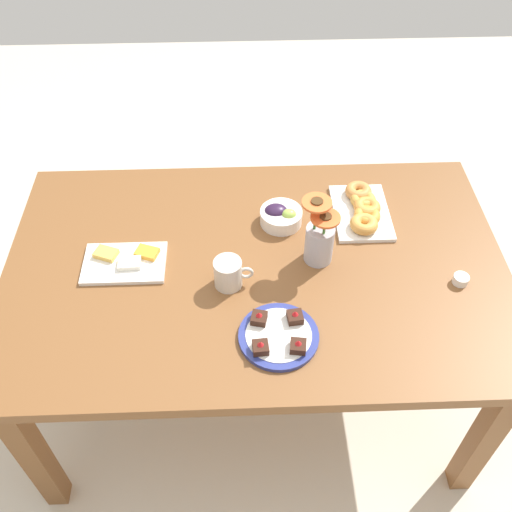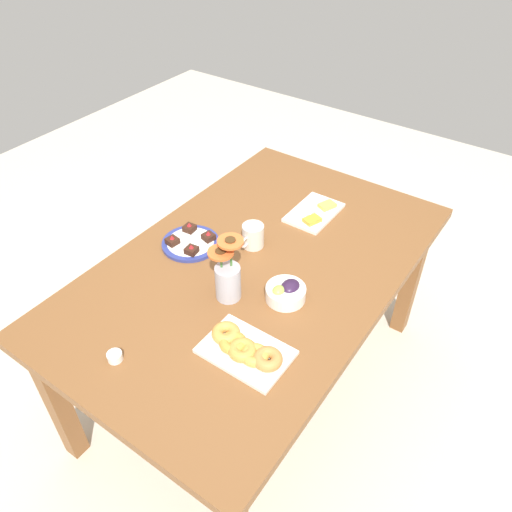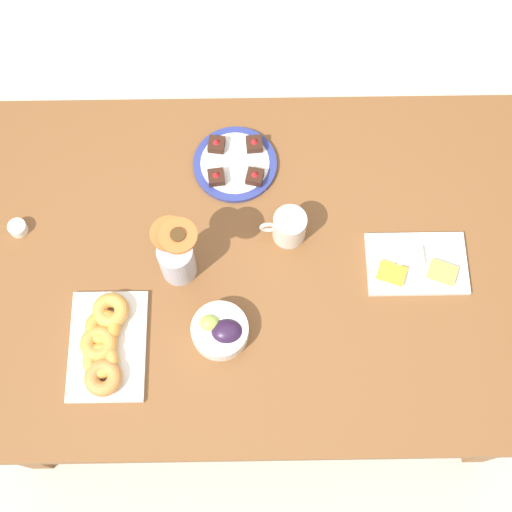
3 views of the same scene
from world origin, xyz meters
TOP-DOWN VIEW (x-y plane):
  - ground_plane at (0.00, 0.00)m, footprint 6.00×6.00m
  - dining_table at (0.00, 0.00)m, footprint 1.60×1.00m
  - coffee_mug at (-0.09, -0.08)m, footprint 0.12×0.09m
  - grape_bowl at (0.09, 0.19)m, footprint 0.14×0.14m
  - cheese_platter at (-0.42, 0.02)m, footprint 0.26×0.17m
  - croissant_platter at (0.38, 0.22)m, footprint 0.19×0.30m
  - jam_cup_honey at (0.63, -0.10)m, footprint 0.05×0.05m
  - dessert_plate at (0.05, -0.28)m, footprint 0.23×0.23m
  - flower_vase at (0.20, 0.02)m, footprint 0.12×0.11m

SIDE VIEW (x-z plane):
  - ground_plane at x=0.00m, z-range 0.00..0.00m
  - dining_table at x=0.00m, z-range 0.28..1.02m
  - cheese_platter at x=-0.42m, z-range 0.73..0.77m
  - dessert_plate at x=0.05m, z-range 0.72..0.78m
  - jam_cup_honey at x=0.63m, z-range 0.74..0.77m
  - croissant_platter at x=0.38m, z-range 0.74..0.79m
  - grape_bowl at x=0.09m, z-range 0.74..0.80m
  - coffee_mug at x=-0.09m, z-range 0.74..0.84m
  - flower_vase at x=0.20m, z-range 0.70..0.95m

